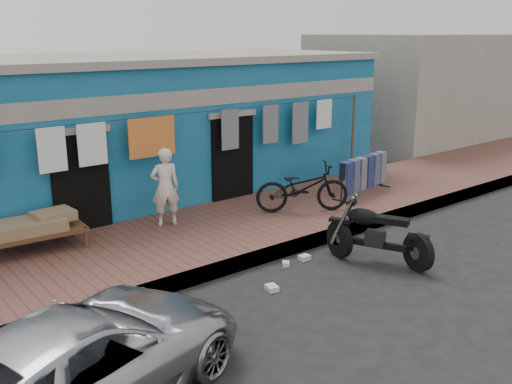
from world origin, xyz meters
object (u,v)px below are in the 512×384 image
Objects in this scene: motorcycle at (378,233)px; car at (80,360)px; jeans_rack at (363,175)px; charpoy at (33,234)px; seated_person at (165,187)px; bicycle at (302,182)px.

car is at bearing 161.55° from motorcycle.
motorcycle is 3.61m from jeans_rack.
charpoy is at bearing 116.85° from motorcycle.
motorcycle is at bearing -38.25° from charpoy.
motorcycle is 0.96× the size of jeans_rack.
seated_person is 4.80m from jeans_rack.
bicycle reaches higher than jeans_rack.
bicycle is 5.29m from charpoy.
jeans_rack is (2.54, 2.56, 0.14)m from motorcycle.
jeans_rack is (8.08, 3.19, 0.13)m from car.
seated_person is at bearing -57.92° from car.
jeans_rack is (4.70, -0.89, -0.31)m from seated_person.
seated_person is (3.37, 4.07, 0.44)m from car.
motorcycle is (2.17, -3.45, -0.45)m from seated_person.
bicycle is at bearing -81.36° from car.
jeans_rack is (2.04, 0.12, -0.17)m from bicycle.
jeans_rack is at bearing 20.37° from motorcycle.
bicycle is at bearing -176.64° from jeans_rack.
jeans_rack reaches higher than charpoy.
motorcycle is 5.91m from charpoy.
jeans_rack is at bearing -86.76° from car.
car is at bearing -158.47° from jeans_rack.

